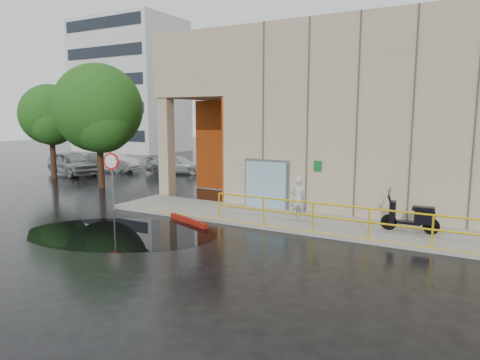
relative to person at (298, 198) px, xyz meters
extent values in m
plane|color=black|center=(-2.27, -4.39, -1.00)|extent=(120.00, 120.00, 0.00)
cube|color=gray|center=(1.73, 0.11, -0.92)|extent=(20.00, 3.00, 0.15)
cube|color=tan|center=(3.73, 6.61, 3.00)|extent=(16.00, 10.00, 8.00)
cube|color=tan|center=(-6.27, 6.61, 5.50)|extent=(4.00, 10.00, 3.00)
cube|color=tan|center=(-7.87, 2.01, 1.50)|extent=(0.60, 0.60, 5.00)
cube|color=#A0350E|center=(-6.27, 5.11, 1.50)|extent=(3.80, 0.15, 4.90)
cube|color=#A0350E|center=(-4.32, 3.36, 1.50)|extent=(0.10, 3.50, 4.90)
cube|color=#97B9CE|center=(-2.07, 1.49, 0.15)|extent=(1.90, 0.10, 2.00)
cube|color=slate|center=(-2.07, 1.57, 0.15)|extent=(2.10, 0.06, 2.20)
cube|color=#0D6120|center=(0.23, 1.55, 1.10)|extent=(0.32, 0.04, 0.42)
cylinder|color=#DFB10B|center=(1.98, -1.24, 0.15)|extent=(9.50, 0.06, 0.06)
cylinder|color=#DFB10B|center=(1.98, -1.24, -0.30)|extent=(9.50, 0.06, 0.06)
cube|color=beige|center=(-30.27, 23.61, 6.50)|extent=(12.00, 8.00, 15.00)
imported|color=#B4B5B9|center=(0.00, 0.00, 0.00)|extent=(0.73, 0.63, 1.70)
cylinder|color=black|center=(3.31, 0.24, -0.58)|extent=(0.55, 0.14, 0.55)
cylinder|color=black|center=(4.67, 0.32, -0.58)|extent=(0.55, 0.14, 0.55)
cylinder|color=slate|center=(-7.91, -1.71, 0.12)|extent=(0.07, 0.07, 2.23)
cylinder|color=red|center=(-7.91, -1.74, 1.18)|extent=(0.76, 0.19, 0.77)
cylinder|color=white|center=(-7.91, -1.76, 1.18)|extent=(0.60, 0.13, 0.61)
cube|color=maroon|center=(-3.77, -1.89, -0.91)|extent=(2.30, 1.06, 0.18)
cube|color=black|center=(-5.04, -4.27, -1.00)|extent=(8.00, 6.32, 0.01)
imported|color=#999A9F|center=(-19.05, 5.42, -0.17)|extent=(5.20, 3.22, 1.65)
imported|color=white|center=(-18.27, 8.19, -0.25)|extent=(4.72, 2.25, 1.49)
imported|color=silver|center=(-13.05, 9.59, -0.35)|extent=(4.80, 3.28, 1.29)
cylinder|color=black|center=(-13.04, 2.46, 0.53)|extent=(0.36, 0.36, 3.06)
sphere|color=#2D5F1D|center=(-13.04, 2.46, 3.55)|extent=(4.98, 4.98, 4.98)
sphere|color=#2D5F1D|center=(-12.45, 2.15, 2.81)|extent=(3.49, 3.49, 3.49)
cylinder|color=black|center=(-18.53, 3.53, 0.52)|extent=(0.36, 0.36, 3.03)
sphere|color=#205617|center=(-18.53, 3.53, 3.20)|extent=(3.90, 3.90, 3.90)
sphere|color=#205617|center=(-17.93, 3.16, 2.62)|extent=(2.73, 2.73, 2.73)
camera|label=1|loc=(5.78, -15.08, 3.11)|focal=32.00mm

